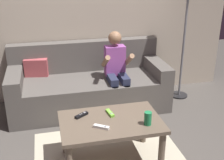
{
  "coord_description": "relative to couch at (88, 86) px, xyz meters",
  "views": [
    {
      "loc": [
        -0.56,
        -2.14,
        1.8
      ],
      "look_at": [
        0.12,
        0.72,
        0.59
      ],
      "focal_mm": 47.0,
      "sensor_mm": 36.0,
      "label": 1
    }
  ],
  "objects": [
    {
      "name": "person_seated_on_couch",
      "position": [
        0.33,
        -0.18,
        0.28
      ],
      "size": [
        0.35,
        0.43,
        1.0
      ],
      "color": "#282D47",
      "rests_on": "ground"
    },
    {
      "name": "wall_back",
      "position": [
        0.05,
        0.39,
        0.96
      ],
      "size": [
        4.02,
        0.05,
        2.5
      ],
      "primitive_type": "cube",
      "color": "#B2A38E",
      "rests_on": "ground"
    },
    {
      "name": "game_remote_lime_far_corner",
      "position": [
        0.04,
        -1.09,
        0.18
      ],
      "size": [
        0.06,
        0.14,
        0.03
      ],
      "color": "#72C638",
      "rests_on": "coffee_table"
    },
    {
      "name": "couch",
      "position": [
        0.0,
        0.0,
        0.0
      ],
      "size": [
        1.97,
        0.8,
        0.81
      ],
      "color": "#56514C",
      "rests_on": "ground"
    },
    {
      "name": "coffee_table",
      "position": [
        0.02,
        -1.21,
        0.09
      ],
      "size": [
        0.92,
        0.59,
        0.45
      ],
      "color": "brown",
      "rests_on": "ground"
    },
    {
      "name": "soda_can",
      "position": [
        0.32,
        -1.35,
        0.22
      ],
      "size": [
        0.07,
        0.07,
        0.12
      ],
      "primitive_type": "cylinder",
      "color": "#1E7F47",
      "rests_on": "coffee_table"
    },
    {
      "name": "game_remote_black_center",
      "position": [
        -0.23,
        -1.07,
        0.18
      ],
      "size": [
        0.14,
        0.11,
        0.03
      ],
      "color": "black",
      "rests_on": "coffee_table"
    },
    {
      "name": "game_remote_white_near_edge",
      "position": [
        -0.09,
        -1.32,
        0.18
      ],
      "size": [
        0.14,
        0.11,
        0.03
      ],
      "color": "white",
      "rests_on": "coffee_table"
    }
  ]
}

